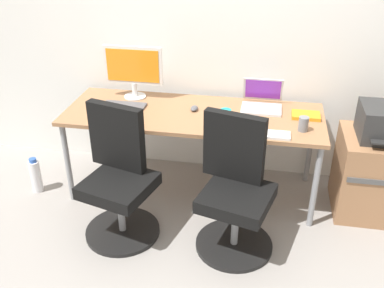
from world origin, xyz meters
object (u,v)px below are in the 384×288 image
at_px(water_bottle_on_floor, 36,176).
at_px(coffee_mug, 226,115).
at_px(desktop_monitor, 133,68).
at_px(open_laptop, 262,101).
at_px(office_chair_left, 119,180).
at_px(office_chair_right, 235,191).
at_px(side_cabinet, 375,175).

xyz_separation_m(water_bottle_on_floor, coffee_mug, (1.54, 0.15, 0.61)).
relative_size(desktop_monitor, open_laptop, 1.55).
distance_m(office_chair_left, desktop_monitor, 0.97).
height_order(office_chair_left, desktop_monitor, desktop_monitor).
relative_size(office_chair_left, coffee_mug, 10.22).
xyz_separation_m(office_chair_left, open_laptop, (0.94, 0.79, 0.34)).
bearing_deg(desktop_monitor, office_chair_right, -41.07).
xyz_separation_m(office_chair_left, office_chair_right, (0.82, 0.00, 0.00)).
relative_size(water_bottle_on_floor, open_laptop, 1.00).
xyz_separation_m(side_cabinet, desktop_monitor, (-1.94, 0.24, 0.64)).
relative_size(side_cabinet, coffee_mug, 6.92).
bearing_deg(coffee_mug, office_chair_left, -144.84).
bearing_deg(office_chair_left, water_bottle_on_floor, 158.81).
bearing_deg(water_bottle_on_floor, office_chair_right, -11.21).
xyz_separation_m(side_cabinet, coffee_mug, (-1.15, -0.08, 0.44)).
bearing_deg(coffee_mug, desktop_monitor, 157.96).
height_order(side_cabinet, coffee_mug, coffee_mug).
distance_m(desktop_monitor, open_laptop, 1.06).
relative_size(desktop_monitor, coffee_mug, 5.22).
bearing_deg(side_cabinet, water_bottle_on_floor, -175.10).
relative_size(office_chair_left, water_bottle_on_floor, 3.03).
bearing_deg(side_cabinet, desktop_monitor, 172.88).
xyz_separation_m(desktop_monitor, open_laptop, (1.05, -0.02, -0.20)).
height_order(office_chair_right, coffee_mug, office_chair_right).
bearing_deg(side_cabinet, office_chair_right, -151.02).
relative_size(office_chair_left, desktop_monitor, 1.96).
height_order(side_cabinet, desktop_monitor, desktop_monitor).
bearing_deg(open_laptop, desktop_monitor, 178.96).
height_order(office_chair_right, water_bottle_on_floor, office_chair_right).
bearing_deg(office_chair_left, desktop_monitor, 97.46).
bearing_deg(office_chair_right, desktop_monitor, 138.93).
distance_m(water_bottle_on_floor, open_laptop, 1.95).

